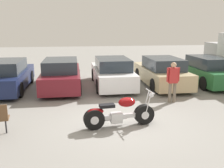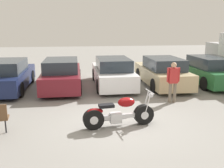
# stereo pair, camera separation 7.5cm
# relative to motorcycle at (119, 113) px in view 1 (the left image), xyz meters

# --- Properties ---
(ground_plane) EXTENTS (60.00, 60.00, 0.00)m
(ground_plane) POSITION_rel_motorcycle_xyz_m (0.11, 0.35, -0.41)
(ground_plane) COLOR gray
(motorcycle) EXTENTS (2.18, 0.66, 1.04)m
(motorcycle) POSITION_rel_motorcycle_xyz_m (0.00, 0.00, 0.00)
(motorcycle) COLOR black
(motorcycle) RESTS_ON ground_plane
(parked_car_navy) EXTENTS (1.80, 4.49, 1.43)m
(parked_car_navy) POSITION_rel_motorcycle_xyz_m (-4.38, 5.03, 0.26)
(parked_car_navy) COLOR #19234C
(parked_car_navy) RESTS_ON ground_plane
(parked_car_maroon) EXTENTS (1.80, 4.49, 1.43)m
(parked_car_maroon) POSITION_rel_motorcycle_xyz_m (-1.91, 5.05, 0.26)
(parked_car_maroon) COLOR maroon
(parked_car_maroon) RESTS_ON ground_plane
(parked_car_white) EXTENTS (1.80, 4.49, 1.43)m
(parked_car_white) POSITION_rel_motorcycle_xyz_m (0.57, 5.14, 0.26)
(parked_car_white) COLOR white
(parked_car_white) RESTS_ON ground_plane
(parked_car_champagne) EXTENTS (1.80, 4.49, 1.43)m
(parked_car_champagne) POSITION_rel_motorcycle_xyz_m (3.04, 4.91, 0.26)
(parked_car_champagne) COLOR #C6B284
(parked_car_champagne) RESTS_ON ground_plane
(parked_car_green) EXTENTS (1.80, 4.49, 1.43)m
(parked_car_green) POSITION_rel_motorcycle_xyz_m (5.51, 5.00, 0.26)
(parked_car_green) COLOR #286B38
(parked_car_green) RESTS_ON ground_plane
(person_standing) EXTENTS (0.52, 0.21, 1.59)m
(person_standing) POSITION_rel_motorcycle_xyz_m (2.49, 2.08, 0.53)
(person_standing) COLOR #726656
(person_standing) RESTS_ON ground_plane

